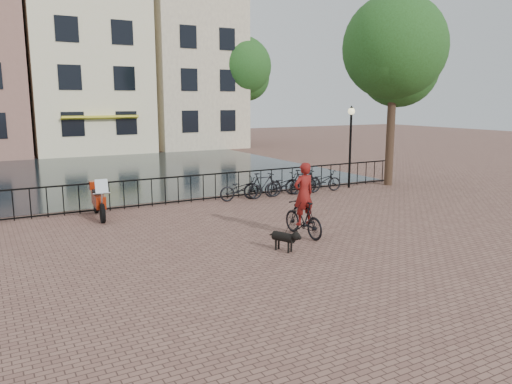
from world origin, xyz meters
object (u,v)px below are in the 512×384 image
cyclist (303,204)px  dog (284,240)px  motorcycle (98,196)px  lamp_post (351,133)px

cyclist → dog: bearing=34.5°
cyclist → motorcycle: cyclist is taller
motorcycle → cyclist: bearing=-44.1°
lamp_post → cyclist: bearing=-138.2°
lamp_post → motorcycle: size_ratio=1.71×
cyclist → dog: size_ratio=2.71×
lamp_post → motorcycle: 10.89m
cyclist → dog: 1.65m
cyclist → motorcycle: bearing=-50.4°
cyclist → motorcycle: 6.79m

